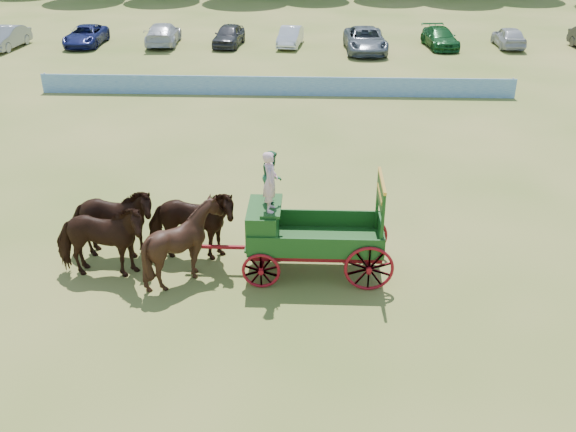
# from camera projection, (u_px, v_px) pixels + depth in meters

# --- Properties ---
(ground) EXTENTS (160.00, 160.00, 0.00)m
(ground) POSITION_uv_depth(u_px,v_px,m) (274.00, 265.00, 19.24)
(ground) COLOR #9F8947
(ground) RESTS_ON ground
(horse_lead_left) EXTENTS (2.78, 1.27, 2.35)m
(horse_lead_left) POSITION_uv_depth(u_px,v_px,m) (100.00, 241.00, 18.16)
(horse_lead_left) COLOR black
(horse_lead_left) RESTS_ON ground
(horse_lead_right) EXTENTS (2.79, 1.27, 2.35)m
(horse_lead_right) POSITION_uv_depth(u_px,v_px,m) (111.00, 223.00, 19.14)
(horse_lead_right) COLOR black
(horse_lead_right) RESTS_ON ground
(horse_wheel_left) EXTENTS (2.18, 1.95, 2.35)m
(horse_wheel_left) POSITION_uv_depth(u_px,v_px,m) (184.00, 243.00, 18.07)
(horse_wheel_left) COLOR black
(horse_wheel_left) RESTS_ON ground
(horse_wheel_right) EXTENTS (2.82, 1.36, 2.35)m
(horse_wheel_right) POSITION_uv_depth(u_px,v_px,m) (191.00, 225.00, 19.05)
(horse_wheel_right) COLOR black
(horse_wheel_right) RESTS_ON ground
(farm_dray) EXTENTS (6.00, 2.00, 3.87)m
(farm_dray) POSITION_uv_depth(u_px,v_px,m) (290.00, 221.00, 18.25)
(farm_dray) COLOR maroon
(farm_dray) RESTS_ON ground
(sponsor_banner) EXTENTS (26.00, 0.08, 1.05)m
(sponsor_banner) POSITION_uv_depth(u_px,v_px,m) (276.00, 86.00, 35.09)
(sponsor_banner) COLOR #1F5EA8
(sponsor_banner) RESTS_ON ground
(parked_cars) EXTENTS (58.63, 7.67, 1.64)m
(parked_cars) POSITION_uv_depth(u_px,v_px,m) (355.00, 37.00, 45.66)
(parked_cars) COLOR silver
(parked_cars) RESTS_ON ground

